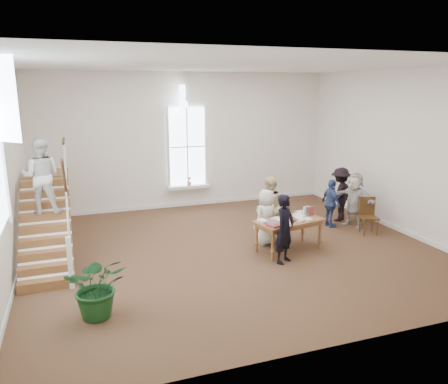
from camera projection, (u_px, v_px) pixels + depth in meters
name	position (u px, v px, depth m)	size (l,w,h in m)	color
ground	(233.00, 250.00, 11.04)	(10.00, 10.00, 0.00)	#432B1A
room_shell	(189.00, 195.00, 14.98)	(10.49, 10.00, 10.00)	silver
staircase	(44.00, 194.00, 9.96)	(1.10, 4.10, 2.92)	brown
library_table	(289.00, 223.00, 10.83)	(1.84, 1.20, 0.86)	brown
police_officer	(285.00, 229.00, 10.07)	(0.60, 0.39, 1.63)	black
elderly_woman	(266.00, 217.00, 11.27)	(0.72, 0.47, 1.46)	silver
person_yellow	(269.00, 207.00, 11.80)	(0.82, 0.64, 1.69)	beige
woman_cluster_a	(331.00, 203.00, 12.70)	(0.83, 0.35, 1.42)	#34477E
woman_cluster_b	(340.00, 194.00, 13.28)	(1.06, 0.61, 1.65)	black
woman_cluster_c	(354.00, 200.00, 12.70)	(1.50, 0.48, 1.62)	beige
floor_plant	(98.00, 286.00, 7.70)	(1.07, 0.92, 1.18)	#133D17
side_chair	(368.00, 213.00, 12.17)	(0.54, 0.54, 1.02)	#351D0E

